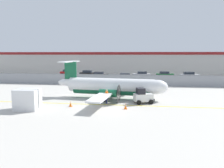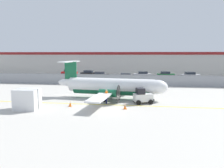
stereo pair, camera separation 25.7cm
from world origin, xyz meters
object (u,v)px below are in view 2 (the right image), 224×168
at_px(traffic_cone_near_left, 70,104).
at_px(parked_car_2, 100,75).
at_px(parked_car_6, 190,75).
at_px(cargo_container, 27,99).
at_px(traffic_cone_near_right, 125,106).
at_px(ground_crew_worker, 106,96).
at_px(baggage_tug, 143,97).
at_px(parked_car_0, 69,72).
at_px(parked_car_5, 166,75).
at_px(parked_car_4, 142,75).
at_px(commuter_airplane, 113,87).
at_px(parked_car_3, 126,77).
at_px(traffic_cone_far_left, 136,99).
at_px(parked_car_1, 89,73).

height_order(traffic_cone_near_left, parked_car_2, parked_car_2).
bearing_deg(parked_car_6, parked_car_2, -175.89).
distance_m(cargo_container, traffic_cone_near_right, 10.49).
distance_m(ground_crew_worker, cargo_container, 8.83).
distance_m(baggage_tug, ground_crew_worker, 4.32).
bearing_deg(parked_car_2, parked_car_6, 4.73).
relative_size(parked_car_0, parked_car_5, 1.00).
distance_m(traffic_cone_near_right, parked_car_4, 30.63).
height_order(commuter_airplane, baggage_tug, commuter_airplane).
relative_size(traffic_cone_near_left, parked_car_0, 0.15).
xyz_separation_m(commuter_airplane, baggage_tug, (3.92, -2.53, -0.75)).
bearing_deg(traffic_cone_near_left, parked_car_4, 75.15).
bearing_deg(parked_car_3, parked_car_6, 15.30).
bearing_deg(traffic_cone_near_left, cargo_container, -155.90).
distance_m(traffic_cone_near_right, parked_car_0, 39.02).
xyz_separation_m(ground_crew_worker, traffic_cone_near_right, (2.42, -2.38, -0.64)).
height_order(cargo_container, parked_car_5, cargo_container).
xyz_separation_m(commuter_airplane, traffic_cone_near_right, (2.06, -5.47, -1.29)).
relative_size(baggage_tug, traffic_cone_near_right, 4.01).
bearing_deg(traffic_cone_near_left, ground_crew_worker, 28.05).
bearing_deg(cargo_container, traffic_cone_near_left, 21.40).
relative_size(traffic_cone_near_left, parked_car_4, 0.15).
xyz_separation_m(parked_car_2, parked_car_3, (6.41, -3.00, 0.00)).
bearing_deg(parked_car_2, parked_car_5, 10.33).
distance_m(traffic_cone_near_left, parked_car_0, 36.21).
bearing_deg(parked_car_3, traffic_cone_near_right, -90.91).
xyz_separation_m(traffic_cone_far_left, parked_car_1, (-13.09, 28.56, 0.58)).
relative_size(cargo_container, parked_car_2, 0.59).
height_order(commuter_airplane, parked_car_4, commuter_airplane).
bearing_deg(parked_car_4, parked_car_2, 10.42).
height_order(parked_car_3, parked_car_4, same).
xyz_separation_m(baggage_tug, parked_car_0, (-19.99, 31.60, 0.04)).
relative_size(parked_car_1, parked_car_5, 1.00).
xyz_separation_m(ground_crew_worker, parked_car_2, (-5.79, 25.64, -0.06)).
bearing_deg(parked_car_4, baggage_tug, 86.30).
bearing_deg(parked_car_3, commuter_airplane, -95.78).
relative_size(baggage_tug, traffic_cone_far_left, 4.01).
bearing_deg(parked_car_6, parked_car_3, -162.25).
relative_size(parked_car_3, parked_car_5, 1.02).
xyz_separation_m(parked_car_1, parked_car_5, (19.49, -1.04, 0.00)).
height_order(baggage_tug, ground_crew_worker, baggage_tug).
height_order(parked_car_2, parked_car_6, same).
xyz_separation_m(traffic_cone_near_left, parked_car_5, (13.65, 31.08, 0.58)).
relative_size(parked_car_3, parked_car_6, 1.01).
height_order(traffic_cone_far_left, parked_car_1, parked_car_1).
xyz_separation_m(parked_car_2, parked_car_5, (15.61, 3.40, 0.00)).
bearing_deg(traffic_cone_near_left, traffic_cone_far_left, 26.14).
relative_size(commuter_airplane, baggage_tug, 6.27).
relative_size(parked_car_3, parked_car_4, 1.01).
bearing_deg(baggage_tug, parked_car_6, 48.53).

